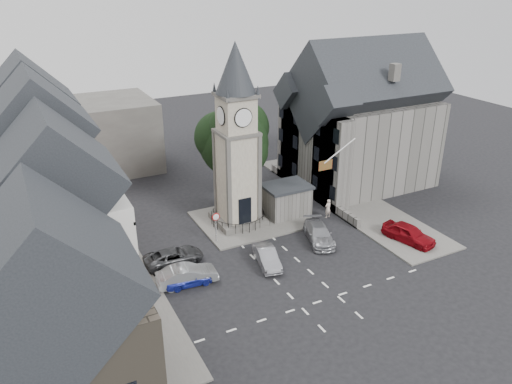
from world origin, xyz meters
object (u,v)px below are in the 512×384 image
pedestrian (328,209)px  car_east_red (409,233)px  stone_shelter (286,200)px  car_west_blue (188,278)px  clock_tower (237,139)px

pedestrian → car_east_red: bearing=108.9°
stone_shelter → car_east_red: bearing=-54.2°
stone_shelter → pedestrian: (3.20, -2.32, -0.61)m
car_east_red → pedestrian: size_ratio=2.49×
car_east_red → car_west_blue: bearing=157.6°
car_west_blue → pedestrian: 16.15m
car_east_red → stone_shelter: bearing=110.6°
clock_tower → pedestrian: (8.00, -2.82, -7.19)m
clock_tower → stone_shelter: bearing=-5.8°
clock_tower → car_west_blue: clock_tower is taller
car_east_red → clock_tower: bearing=124.5°
clock_tower → car_west_blue: 12.91m
clock_tower → pedestrian: size_ratio=8.70×
stone_shelter → car_west_blue: stone_shelter is taller
car_west_blue → pedestrian: bearing=-69.2°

